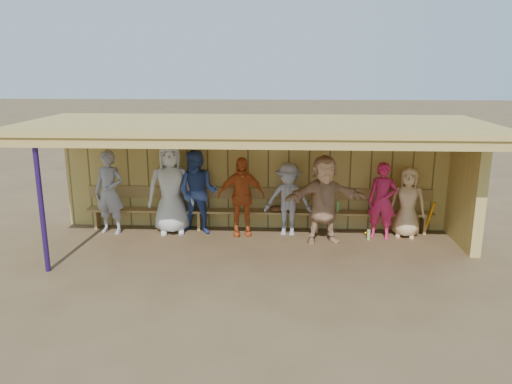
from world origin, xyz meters
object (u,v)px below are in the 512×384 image
(player_b, at_px, (171,188))
(bench, at_px, (258,206))
(player_g, at_px, (382,201))
(player_f, at_px, (324,199))
(player_h, at_px, (408,202))
(player_d, at_px, (241,196))
(player_c, at_px, (198,192))
(player_a, at_px, (110,192))
(player_e, at_px, (288,199))

(player_b, xyz_separation_m, bench, (1.85, 0.31, -0.46))
(player_g, distance_m, bench, 2.66)
(player_f, relative_size, player_g, 1.13)
(player_f, xyz_separation_m, player_h, (1.78, 0.42, -0.15))
(player_d, relative_size, bench, 0.22)
(player_f, bearing_deg, player_h, 2.12)
(player_d, xyz_separation_m, player_f, (1.71, -0.36, 0.06))
(player_c, distance_m, bench, 1.36)
(player_h, bearing_deg, bench, -168.68)
(player_b, height_order, player_d, player_b)
(player_d, xyz_separation_m, player_g, (2.95, -0.04, -0.04))
(player_c, bearing_deg, bench, 22.30)
(player_b, bearing_deg, player_h, -13.60)
(player_b, bearing_deg, player_g, -15.01)
(player_a, distance_m, player_e, 3.82)
(player_d, bearing_deg, player_h, -6.65)
(player_b, xyz_separation_m, player_c, (0.58, 0.00, -0.08))
(player_e, distance_m, bench, 0.77)
(player_a, height_order, player_d, player_a)
(player_g, bearing_deg, player_f, -148.51)
(player_c, bearing_deg, player_h, 8.82)
(player_a, distance_m, player_g, 5.77)
(player_a, height_order, player_h, player_a)
(player_d, bearing_deg, player_b, 169.70)
(player_c, relative_size, player_h, 1.21)
(player_a, relative_size, player_b, 0.91)
(player_d, xyz_separation_m, bench, (0.34, 0.37, -0.32))
(player_f, bearing_deg, player_d, 157.02)
(player_c, relative_size, player_f, 1.00)
(player_a, distance_m, player_h, 6.33)
(player_c, xyz_separation_m, bench, (1.27, 0.31, -0.38))
(player_e, height_order, player_h, player_e)
(player_b, distance_m, player_c, 0.59)
(player_a, bearing_deg, player_e, 12.46)
(player_b, height_order, player_h, player_b)
(player_d, relative_size, player_f, 0.94)
(player_b, distance_m, player_g, 4.47)
(player_a, xyz_separation_m, player_f, (4.54, -0.34, 0.00))
(player_e, relative_size, player_g, 0.97)
(player_c, bearing_deg, player_d, 4.70)
(player_a, distance_m, player_c, 1.89)
(player_h, distance_m, bench, 3.18)
(player_e, relative_size, bench, 0.21)
(player_f, bearing_deg, player_b, 161.29)
(player_g, bearing_deg, bench, -171.80)
(player_a, height_order, player_e, player_a)
(player_g, bearing_deg, player_b, -164.16)
(player_b, height_order, player_e, player_b)
(player_c, relative_size, player_d, 1.07)
(player_b, distance_m, player_d, 1.53)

